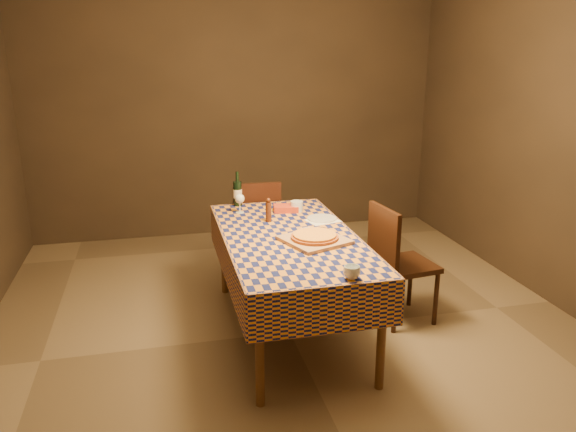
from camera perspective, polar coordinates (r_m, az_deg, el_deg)
The scene contains 16 objects.
room at distance 3.86m, azimuth 0.17°, elevation 6.19°, with size 5.00×5.10×2.70m.
dining_table at distance 4.03m, azimuth 0.16°, elevation -3.01°, with size 0.94×1.84×0.77m.
cutting_board at distance 3.88m, azimuth 2.72°, elevation -2.46°, with size 0.39×0.39×0.02m, color #B17E53.
pizza at distance 3.87m, azimuth 2.72°, elevation -2.06°, with size 0.41×0.41×0.03m.
pepper_mill at distance 4.30m, azimuth -1.99°, elevation 0.55°, with size 0.05×0.05×0.19m.
bowl at distance 3.96m, azimuth 3.26°, elevation -1.85°, with size 0.17×0.17×0.05m, color #564248.
wine_glass at distance 4.53m, azimuth -4.94°, elevation 1.69°, with size 0.08×0.08×0.16m.
wine_bottle at distance 4.75m, azimuth -5.14°, elevation 2.35°, with size 0.10×0.10×0.29m.
deli_tub at distance 4.58m, azimuth 0.89°, elevation 1.00°, with size 0.10×0.10×0.09m, color silver.
takeout_container at distance 4.58m, azimuth -0.22°, elevation 0.79°, with size 0.20×0.14×0.05m, color red.
white_plate at distance 4.38m, azimuth 3.46°, elevation -0.26°, with size 0.23×0.23×0.01m, color silver.
tumbler at distance 3.29m, azimuth 6.49°, elevation -5.72°, with size 0.10×0.10×0.08m, color silver.
flour_patch at distance 4.35m, azimuth 3.55°, elevation -0.47°, with size 0.24×0.18×0.00m, color silver.
flour_bag at distance 4.03m, azimuth 2.13°, elevation -1.54°, with size 0.17×0.13×0.05m, color #A4B0D1.
chair_far at distance 5.08m, azimuth -3.30°, elevation -0.83°, with size 0.43×0.44×0.93m.
chair_right at distance 4.36m, azimuth 10.89°, elevation -4.18°, with size 0.48×0.47×0.93m.
Camera 1 is at (-0.89, -3.69, 2.07)m, focal length 35.00 mm.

